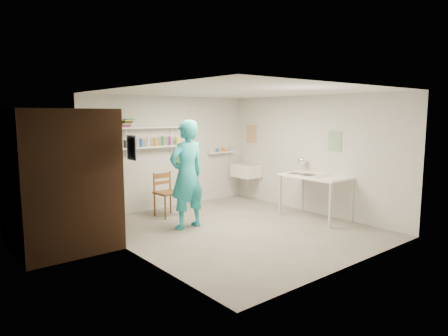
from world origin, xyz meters
TOP-DOWN VIEW (x-y plane):
  - floor at (0.00, 0.00)m, footprint 4.00×4.50m
  - ceiling at (0.00, 0.00)m, footprint 4.00×4.50m
  - wall_back at (0.00, 2.26)m, footprint 4.00×0.02m
  - wall_front at (0.00, -2.26)m, footprint 4.00×0.02m
  - wall_left at (-2.01, 0.00)m, footprint 0.02×4.50m
  - wall_right at (2.01, 0.00)m, footprint 0.02×4.50m
  - doorway_recess at (-1.99, 1.05)m, footprint 0.02×0.90m
  - corridor_box at (-2.70, 1.05)m, footprint 1.40×1.50m
  - door_lintel at (-1.97, 1.05)m, footprint 0.06×1.05m
  - door_jamb_near at (-1.97, 0.55)m, footprint 0.06×0.10m
  - door_jamb_far at (-1.97, 1.55)m, footprint 0.06×0.10m
  - shelf_lower at (-0.50, 2.13)m, footprint 1.50×0.22m
  - shelf_upper at (-0.50, 2.13)m, footprint 1.50×0.22m
  - ledge_shelf at (1.35, 2.17)m, footprint 0.70×0.14m
  - poster_left at (-1.99, 0.05)m, footprint 0.01×0.28m
  - poster_right_a at (1.99, 1.80)m, footprint 0.01×0.34m
  - poster_right_b at (1.99, -0.55)m, footprint 0.01×0.30m
  - belfast_sink at (1.75, 1.70)m, footprint 0.48×0.60m
  - man at (-0.65, 0.64)m, footprint 0.73×0.50m
  - wall_clock at (-0.63, 0.86)m, footprint 0.35×0.06m
  - wooden_chair at (-0.49, 1.56)m, footprint 0.47×0.45m
  - work_table at (1.64, -0.39)m, footprint 0.77×1.28m
  - desk_lamp at (1.85, 0.12)m, footprint 0.16×0.16m
  - spray_cans at (-0.50, 2.13)m, footprint 1.29×0.06m
  - book_stack at (-1.05, 2.13)m, footprint 0.28×0.14m
  - ledge_pots at (1.35, 2.17)m, footprint 0.48×0.07m
  - papers at (1.64, -0.39)m, footprint 0.30×0.22m

SIDE VIEW (x-z plane):
  - floor at x=0.00m, z-range -0.02..0.00m
  - work_table at x=1.64m, z-range 0.00..0.85m
  - wooden_chair at x=-0.49m, z-range 0.00..0.96m
  - belfast_sink at x=1.75m, z-range 0.55..0.85m
  - papers at x=1.64m, z-range 0.85..0.87m
  - man at x=-0.65m, z-range 0.00..1.92m
  - doorway_recess at x=-1.99m, z-range 0.00..2.00m
  - door_jamb_near at x=-1.97m, z-range 0.00..2.00m
  - door_jamb_far at x=-1.97m, z-range 0.00..2.00m
  - corridor_box at x=-2.70m, z-range 0.00..2.10m
  - desk_lamp at x=1.85m, z-range 0.99..1.15m
  - ledge_shelf at x=1.35m, z-range 1.11..1.14m
  - ledge_pots at x=1.35m, z-range 1.14..1.22m
  - wall_back at x=0.00m, z-range 0.00..2.40m
  - wall_front at x=0.00m, z-range 0.00..2.40m
  - wall_left at x=-2.01m, z-range 0.00..2.40m
  - wall_right at x=2.01m, z-range 0.00..2.40m
  - wall_clock at x=-0.63m, z-range 1.11..1.45m
  - shelf_lower at x=-0.50m, z-range 1.34..1.36m
  - spray_cans at x=-0.50m, z-range 1.36..1.53m
  - poster_right_b at x=1.99m, z-range 1.31..1.69m
  - poster_left at x=-1.99m, z-range 1.37..1.73m
  - poster_right_a at x=1.99m, z-range 1.34..1.76m
  - shelf_upper at x=-0.50m, z-range 1.74..1.76m
  - book_stack at x=-1.05m, z-range 1.77..1.93m
  - door_lintel at x=-1.97m, z-range 2.00..2.10m
  - ceiling at x=0.00m, z-range 2.40..2.42m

